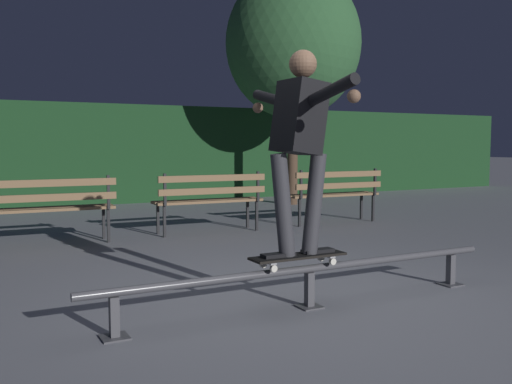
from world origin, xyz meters
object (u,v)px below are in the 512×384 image
at_px(grind_rail, 309,275).
at_px(park_bench_rightmost, 335,190).
at_px(park_bench_left_center, 50,203).
at_px(park_bench_right_center, 210,196).
at_px(skateboard, 298,257).
at_px(skateboarder, 299,135).
at_px(tree_far_right, 293,44).

height_order(grind_rail, park_bench_rightmost, park_bench_rightmost).
distance_m(park_bench_left_center, park_bench_rightmost, 4.36).
relative_size(grind_rail, park_bench_right_center, 2.23).
relative_size(skateboard, skateboarder, 0.50).
bearing_deg(park_bench_right_center, park_bench_rightmost, 0.00).
relative_size(skateboard, park_bench_rightmost, 0.48).
bearing_deg(park_bench_left_center, tree_far_right, 28.07).
xyz_separation_m(skateboard, park_bench_rightmost, (3.06, 3.79, 0.13)).
bearing_deg(skateboard, tree_far_right, 58.98).
height_order(grind_rail, skateboard, skateboard).
distance_m(grind_rail, park_bench_rightmost, 4.81).
distance_m(park_bench_rightmost, tree_far_right, 4.08).
bearing_deg(tree_far_right, skateboarder, -121.00).
xyz_separation_m(park_bench_right_center, park_bench_rightmost, (2.18, 0.00, 0.00)).
bearing_deg(park_bench_left_center, park_bench_right_center, 0.00).
height_order(skateboarder, park_bench_left_center, skateboarder).
bearing_deg(park_bench_right_center, tree_far_right, 42.29).
height_order(grind_rail, tree_far_right, tree_far_right).
relative_size(grind_rail, park_bench_left_center, 2.23).
xyz_separation_m(skateboarder, park_bench_right_center, (0.88, 3.79, -0.81)).
distance_m(skateboard, tree_far_right, 8.24).
relative_size(skateboarder, park_bench_left_center, 0.97).
bearing_deg(skateboarder, park_bench_right_center, 76.98).
bearing_deg(skateboarder, grind_rail, -0.01).
height_order(skateboarder, tree_far_right, tree_far_right).
height_order(park_bench_left_center, park_bench_rightmost, same).
xyz_separation_m(park_bench_right_center, tree_far_right, (3.09, 2.81, 2.82)).
xyz_separation_m(grind_rail, park_bench_left_center, (-1.40, 3.79, 0.28)).
relative_size(park_bench_left_center, park_bench_right_center, 1.00).
height_order(grind_rail, skateboarder, skateboarder).
distance_m(park_bench_right_center, park_bench_rightmost, 2.18).
distance_m(skateboarder, tree_far_right, 7.96).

